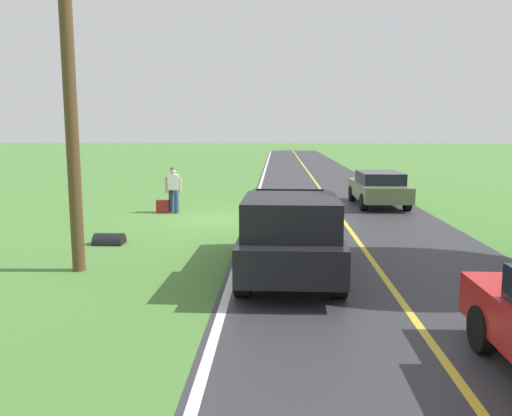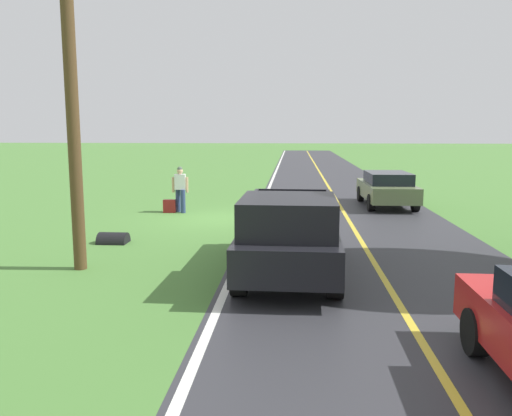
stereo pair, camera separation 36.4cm
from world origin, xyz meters
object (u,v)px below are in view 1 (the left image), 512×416
pickup_truck_passing (290,232)px  sedan_near_oncoming (379,187)px  suitcase_carried (162,207)px  utility_pole_roadside (71,109)px  hitchhiker_walking (173,187)px

pickup_truck_passing → sedan_near_oncoming: bearing=-110.4°
suitcase_carried → utility_pole_roadside: (0.11, 8.03, 3.32)m
sedan_near_oncoming → utility_pole_roadside: 13.75m
hitchhiker_walking → suitcase_carried: size_ratio=3.52×
pickup_truck_passing → sedan_near_oncoming: pickup_truck_passing is taller
suitcase_carried → sedan_near_oncoming: 8.84m
hitchhiker_walking → pickup_truck_passing: bearing=116.7°
suitcase_carried → pickup_truck_passing: (-4.61, 8.23, 0.72)m
pickup_truck_passing → utility_pole_roadside: (4.72, -0.21, 2.61)m
pickup_truck_passing → utility_pole_roadside: size_ratio=0.76×
pickup_truck_passing → sedan_near_oncoming: size_ratio=1.23×
hitchhiker_walking → pickup_truck_passing: 9.35m
sedan_near_oncoming → suitcase_carried: bearing=15.1°
hitchhiker_walking → utility_pole_roadside: bearing=86.3°
pickup_truck_passing → utility_pole_roadside: utility_pole_roadside is taller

